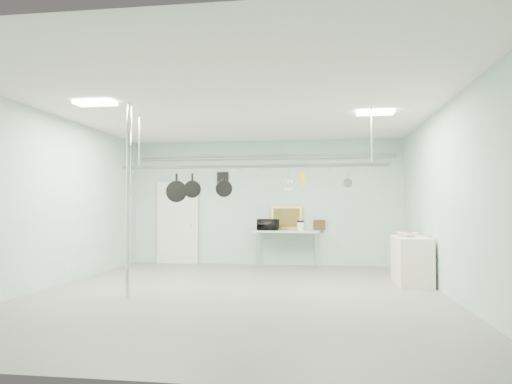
# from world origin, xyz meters

# --- Properties ---
(floor) EXTENTS (8.00, 8.00, 0.00)m
(floor) POSITION_xyz_m (0.00, 0.00, 0.00)
(floor) COLOR gray
(floor) RESTS_ON ground
(ceiling) EXTENTS (7.00, 8.00, 0.02)m
(ceiling) POSITION_xyz_m (0.00, 0.00, 3.19)
(ceiling) COLOR silver
(ceiling) RESTS_ON back_wall
(back_wall) EXTENTS (7.00, 0.02, 3.20)m
(back_wall) POSITION_xyz_m (0.00, 3.99, 1.60)
(back_wall) COLOR silver
(back_wall) RESTS_ON floor
(right_wall) EXTENTS (0.02, 8.00, 3.20)m
(right_wall) POSITION_xyz_m (3.49, 0.00, 1.60)
(right_wall) COLOR silver
(right_wall) RESTS_ON floor
(door) EXTENTS (1.10, 0.10, 2.20)m
(door) POSITION_xyz_m (-2.30, 3.94, 1.05)
(door) COLOR silver
(door) RESTS_ON floor
(wall_vent) EXTENTS (0.30, 0.04, 0.30)m
(wall_vent) POSITION_xyz_m (-1.10, 3.97, 2.25)
(wall_vent) COLOR black
(wall_vent) RESTS_ON back_wall
(conduit_pipe) EXTENTS (6.60, 0.07, 0.07)m
(conduit_pipe) POSITION_xyz_m (0.00, 3.90, 2.75)
(conduit_pipe) COLOR gray
(conduit_pipe) RESTS_ON back_wall
(chrome_pole) EXTENTS (0.08, 0.08, 3.20)m
(chrome_pole) POSITION_xyz_m (-1.70, -0.60, 1.60)
(chrome_pole) COLOR silver
(chrome_pole) RESTS_ON floor
(prep_table) EXTENTS (1.60, 0.70, 0.91)m
(prep_table) POSITION_xyz_m (0.60, 3.60, 0.83)
(prep_table) COLOR #AFCEBE
(prep_table) RESTS_ON floor
(side_cabinet) EXTENTS (0.60, 1.20, 0.90)m
(side_cabinet) POSITION_xyz_m (3.15, 1.40, 0.45)
(side_cabinet) COLOR silver
(side_cabinet) RESTS_ON floor
(pot_rack) EXTENTS (4.80, 0.06, 1.00)m
(pot_rack) POSITION_xyz_m (0.20, 0.30, 2.23)
(pot_rack) COLOR #B7B7BC
(pot_rack) RESTS_ON ceiling
(light_panel_left) EXTENTS (0.65, 0.30, 0.05)m
(light_panel_left) POSITION_xyz_m (-2.20, -0.80, 3.16)
(light_panel_left) COLOR white
(light_panel_left) RESTS_ON ceiling
(light_panel_right) EXTENTS (0.65, 0.30, 0.05)m
(light_panel_right) POSITION_xyz_m (2.40, 0.60, 3.16)
(light_panel_right) COLOR white
(light_panel_right) RESTS_ON ceiling
(microwave) EXTENTS (0.53, 0.39, 0.28)m
(microwave) POSITION_xyz_m (0.15, 3.50, 1.04)
(microwave) COLOR black
(microwave) RESTS_ON prep_table
(coffee_canister) EXTENTS (0.18, 0.18, 0.20)m
(coffee_canister) POSITION_xyz_m (0.95, 3.43, 1.01)
(coffee_canister) COLOR white
(coffee_canister) RESTS_ON prep_table
(painting_large) EXTENTS (0.78, 0.16, 0.58)m
(painting_large) POSITION_xyz_m (0.57, 3.90, 1.20)
(painting_large) COLOR gold
(painting_large) RESTS_ON prep_table
(painting_small) EXTENTS (0.30, 0.08, 0.25)m
(painting_small) POSITION_xyz_m (1.40, 3.90, 1.03)
(painting_small) COLOR #362813
(painting_small) RESTS_ON prep_table
(fruit_bowl) EXTENTS (0.49, 0.49, 0.09)m
(fruit_bowl) POSITION_xyz_m (3.07, 1.39, 0.95)
(fruit_bowl) COLOR silver
(fruit_bowl) RESTS_ON side_cabinet
(skillet_left) EXTENTS (0.39, 0.06, 0.52)m
(skillet_left) POSITION_xyz_m (-1.18, 0.30, 1.83)
(skillet_left) COLOR black
(skillet_left) RESTS_ON pot_rack
(skillet_mid) EXTENTS (0.32, 0.08, 0.44)m
(skillet_mid) POSITION_xyz_m (-0.88, 0.30, 1.87)
(skillet_mid) COLOR black
(skillet_mid) RESTS_ON pot_rack
(skillet_right) EXTENTS (0.30, 0.17, 0.41)m
(skillet_right) POSITION_xyz_m (-0.29, 0.30, 1.88)
(skillet_right) COLOR black
(skillet_right) RESTS_ON pot_rack
(whisk) EXTENTS (0.22, 0.22, 0.36)m
(whisk) POSITION_xyz_m (0.86, 0.30, 1.90)
(whisk) COLOR #AAA9AE
(whisk) RESTS_ON pot_rack
(grater) EXTENTS (0.10, 0.04, 0.23)m
(grater) POSITION_xyz_m (1.11, 0.30, 1.97)
(grater) COLOR #C7CF18
(grater) RESTS_ON pot_rack
(saucepan) EXTENTS (0.16, 0.11, 0.29)m
(saucepan) POSITION_xyz_m (1.89, 0.30, 1.94)
(saucepan) COLOR silver
(saucepan) RESTS_ON pot_rack
(fruit_cluster) EXTENTS (0.24, 0.24, 0.09)m
(fruit_cluster) POSITION_xyz_m (3.07, 1.39, 0.99)
(fruit_cluster) COLOR #B21510
(fruit_cluster) RESTS_ON fruit_bowl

